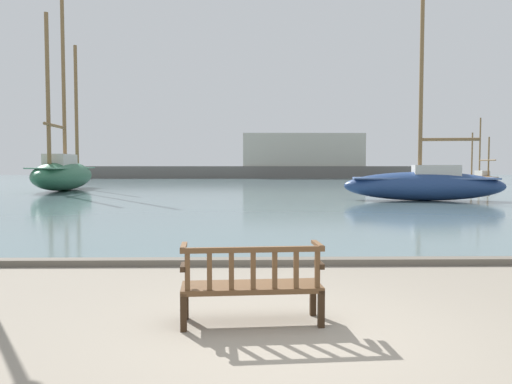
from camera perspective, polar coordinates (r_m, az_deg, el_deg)
name	(u,v)px	position (r m, az deg, el deg)	size (l,w,h in m)	color
ground_plane	(293,338)	(5.48, 4.25, -16.30)	(160.00, 160.00, 0.00)	gray
harbor_water	(252,183)	(49.18, -0.44, 1.03)	(100.00, 80.00, 0.08)	slate
quay_edge_kerb	(274,262)	(9.18, 2.04, -7.96)	(40.00, 0.30, 0.12)	#675F54
park_bench	(252,283)	(5.78, -0.49, -10.40)	(1.63, 0.64, 0.92)	#322113
sailboat_nearest_starboard	(64,172)	(36.65, -21.10, 2.19)	(3.04, 10.66, 15.12)	#2D6647
sailboat_far_port	(480,177)	(51.93, 24.24, 1.53)	(1.84, 5.15, 6.22)	brown
sailboat_mid_port	(424,183)	(25.73, 18.68, 0.94)	(7.90, 3.03, 10.54)	navy
far_breakwater	(273,163)	(65.79, 1.94, 3.32)	(48.58, 2.40, 5.98)	#66605B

